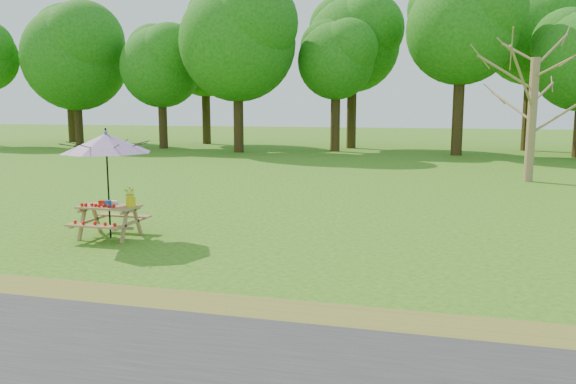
% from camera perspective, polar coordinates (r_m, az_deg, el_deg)
% --- Properties ---
extents(ground, '(120.00, 120.00, 0.00)m').
position_cam_1_polar(ground, '(11.11, -13.30, -5.50)').
color(ground, '#286A14').
rests_on(ground, ground).
extents(drygrass_strip, '(120.00, 1.20, 0.01)m').
position_cam_1_polar(drygrass_strip, '(8.84, -21.89, -9.62)').
color(drygrass_strip, olive).
rests_on(drygrass_strip, ground).
extents(treeline, '(60.00, 12.00, 16.00)m').
position_cam_1_polar(treeline, '(32.35, 5.56, 18.19)').
color(treeline, '#165D10').
rests_on(treeline, ground).
extents(bare_tree, '(6.63, 6.63, 10.08)m').
position_cam_1_polar(bare_tree, '(21.99, 24.17, 17.01)').
color(bare_tree, '#8A6C4B').
rests_on(bare_tree, ground).
extents(picnic_table, '(1.20, 1.32, 0.67)m').
position_cam_1_polar(picnic_table, '(12.09, -17.64, -2.94)').
color(picnic_table, '#9A7F45').
rests_on(picnic_table, ground).
extents(patio_umbrella, '(1.90, 1.90, 2.25)m').
position_cam_1_polar(patio_umbrella, '(11.88, -18.00, 4.75)').
color(patio_umbrella, black).
rests_on(patio_umbrella, ground).
extents(produce_bins, '(0.35, 0.44, 0.13)m').
position_cam_1_polar(produce_bins, '(12.04, -17.84, -1.07)').
color(produce_bins, '#AF200E').
rests_on(produce_bins, picnic_table).
extents(tomatoes_row, '(0.77, 0.13, 0.07)m').
position_cam_1_polar(tomatoes_row, '(11.96, -18.78, -1.28)').
color(tomatoes_row, red).
rests_on(tomatoes_row, picnic_table).
extents(flower_bucket, '(0.31, 0.29, 0.41)m').
position_cam_1_polar(flower_bucket, '(11.79, -15.70, -0.37)').
color(flower_bucket, yellow).
rests_on(flower_bucket, picnic_table).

